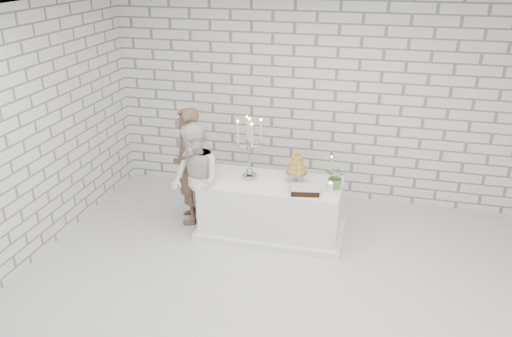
# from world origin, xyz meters

# --- Properties ---
(ground) EXTENTS (6.00, 5.00, 0.01)m
(ground) POSITION_xyz_m (0.00, 0.00, 0.00)
(ground) COLOR silver
(ground) RESTS_ON ground
(ceiling) EXTENTS (6.00, 5.00, 0.01)m
(ceiling) POSITION_xyz_m (0.00, 0.00, 3.00)
(ceiling) COLOR white
(ceiling) RESTS_ON ground
(wall_back) EXTENTS (6.00, 0.01, 3.00)m
(wall_back) POSITION_xyz_m (0.00, 2.50, 1.50)
(wall_back) COLOR white
(wall_back) RESTS_ON ground
(wall_front) EXTENTS (6.00, 0.01, 3.00)m
(wall_front) POSITION_xyz_m (0.00, -2.50, 1.50)
(wall_front) COLOR white
(wall_front) RESTS_ON ground
(wall_left) EXTENTS (0.01, 5.00, 3.00)m
(wall_left) POSITION_xyz_m (-3.00, 0.00, 1.50)
(wall_left) COLOR white
(wall_left) RESTS_ON ground
(cake_table) EXTENTS (1.80, 0.80, 0.75)m
(cake_table) POSITION_xyz_m (-0.32, 1.17, 0.38)
(cake_table) COLOR white
(cake_table) RESTS_ON ground
(groom) EXTENTS (0.60, 0.70, 1.63)m
(groom) POSITION_xyz_m (-1.50, 1.24, 0.82)
(groom) COLOR brown
(groom) RESTS_ON ground
(bride) EXTENTS (0.93, 0.93, 1.53)m
(bride) POSITION_xyz_m (-1.28, 0.93, 0.76)
(bride) COLOR white
(bride) RESTS_ON ground
(candelabra) EXTENTS (0.43, 0.43, 0.83)m
(candelabra) POSITION_xyz_m (-0.63, 1.21, 1.17)
(candelabra) COLOR #9697A0
(candelabra) RESTS_ON cake_table
(croquembouche) EXTENTS (0.35, 0.35, 0.44)m
(croquembouche) POSITION_xyz_m (-0.01, 1.25, 0.97)
(croquembouche) COLOR olive
(croquembouche) RESTS_ON cake_table
(chocolate_cake) EXTENTS (0.38, 0.30, 0.08)m
(chocolate_cake) POSITION_xyz_m (0.15, 0.95, 0.79)
(chocolate_cake) COLOR black
(chocolate_cake) RESTS_ON cake_table
(pillar_candle) EXTENTS (0.08, 0.08, 0.12)m
(pillar_candle) POSITION_xyz_m (0.44, 1.05, 0.81)
(pillar_candle) COLOR white
(pillar_candle) RESTS_ON cake_table
(extra_taper) EXTENTS (0.07, 0.07, 0.32)m
(extra_taper) POSITION_xyz_m (0.41, 1.40, 0.91)
(extra_taper) COLOR beige
(extra_taper) RESTS_ON cake_table
(flowers) EXTENTS (0.34, 0.32, 0.30)m
(flowers) POSITION_xyz_m (0.50, 1.18, 0.90)
(flowers) COLOR #46843F
(flowers) RESTS_ON cake_table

